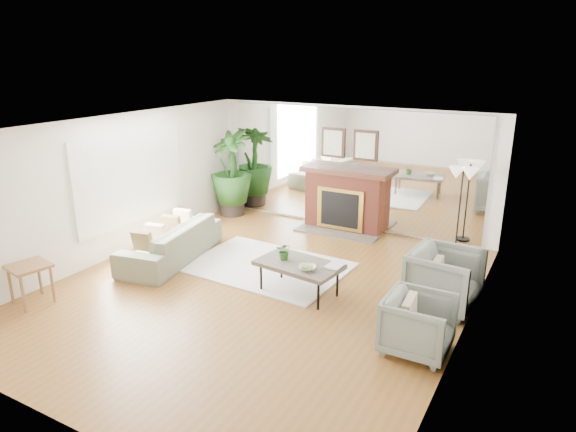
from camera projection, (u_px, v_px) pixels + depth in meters
The scene contains 18 objects.
ground at pixel (259, 289), 7.94m from camera, with size 7.00×7.00×0.00m, color brown.
wall_left at pixel (113, 188), 8.94m from camera, with size 0.02×7.00×2.50m, color white.
wall_right at pixel (468, 248), 6.17m from camera, with size 0.02×7.00×2.50m, color white.
wall_back at pixel (349, 168), 10.46m from camera, with size 6.00×0.02×2.50m, color white.
mirror_panel at pixel (349, 168), 10.45m from camera, with size 5.40×0.04×2.40m, color silver.
window_panel at pixel (131, 178), 9.23m from camera, with size 0.04×2.40×1.50m, color #B2E09E.
fireplace at pixel (344, 199), 10.45m from camera, with size 1.85×0.83×2.05m.
area_rug at pixel (266, 266), 8.75m from camera, with size 2.62×1.87×0.03m, color beige.
coffee_table at pixel (299, 265), 7.67m from camera, with size 1.33×0.88×0.50m.
sofa at pixel (171, 242), 9.00m from camera, with size 2.23×0.87×0.65m, color gray.
armchair_back at pixel (444, 279), 7.28m from camera, with size 0.92×0.95×0.86m, color slate.
armchair_front at pixel (418, 324), 6.19m from camera, with size 0.78×0.80×0.73m, color slate.
side_table at pixel (29, 271), 7.37m from camera, with size 0.62×0.62×0.60m.
potted_ficus at pixel (231, 171), 11.32m from camera, with size 1.06×1.06×1.89m.
floor_lamp at pixel (462, 180), 9.04m from camera, with size 0.51×0.29×1.58m.
tabletop_plant at pixel (285, 251), 7.75m from camera, with size 0.24×0.21×0.27m, color #25551F.
fruit_bowl at pixel (307, 268), 7.40m from camera, with size 0.25×0.25×0.06m, color olive.
book at pixel (328, 264), 7.58m from camera, with size 0.23×0.31×0.02m, color olive.
Camera 1 is at (3.90, -6.09, 3.49)m, focal length 32.00 mm.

